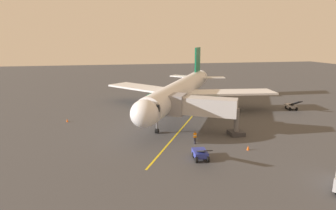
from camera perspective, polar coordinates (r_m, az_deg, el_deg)
The scene contains 9 objects.
ground_plane at distance 54.18m, azimuth 4.22°, elevation -1.37°, with size 220.00×220.00×0.00m, color #424244.
apron_lead_in_line at distance 48.75m, azimuth 4.18°, elevation -2.97°, with size 0.24×40.00×0.01m, color yellow.
airplane at distance 53.79m, azimuth 2.58°, elevation 2.91°, with size 31.15×36.97×11.50m.
jet_bridge at distance 41.89m, azimuth 5.83°, elevation -0.32°, with size 10.90×7.53×5.40m.
ground_crew_marshaller at distance 37.64m, azimuth 5.35°, elevation -6.39°, with size 0.47×0.44×1.71m.
belt_loader_near_nose at distance 60.58m, azimuth 23.18°, elevation -0.18°, with size 1.82×4.69×2.32m.
belt_loader_portside at distance 33.12m, azimuth 6.47°, elevation -9.47°, with size 1.71×4.65×2.32m.
safety_cone_nose_left at distance 37.00m, azimuth 15.55°, elevation -8.17°, with size 0.32×0.32×0.55m, color #F2590F.
safety_cone_nose_right at distance 50.26m, azimuth -19.31°, elevation -2.88°, with size 0.32×0.32×0.55m, color #F2590F.
Camera 1 is at (14.46, 50.52, 13.20)m, focal length 30.82 mm.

